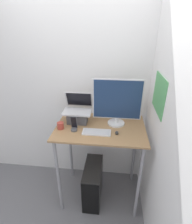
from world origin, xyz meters
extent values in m
plane|color=slate|center=(0.00, 0.00, 0.00)|extent=(12.00, 12.00, 0.00)
cube|color=silver|center=(0.00, 0.74, 1.30)|extent=(6.00, 0.05, 2.60)
cube|color=silver|center=(0.58, 0.00, 1.30)|extent=(0.05, 6.00, 2.60)
cube|color=#4C9959|center=(0.55, 0.24, 1.50)|extent=(0.01, 0.42, 0.35)
cube|color=#936D47|center=(0.00, 0.33, 1.05)|extent=(0.99, 0.66, 0.02)
cylinder|color=gray|center=(-0.45, 0.05, 0.52)|extent=(0.04, 0.04, 1.04)
cylinder|color=gray|center=(0.45, 0.05, 0.52)|extent=(0.04, 0.04, 1.04)
cylinder|color=gray|center=(-0.45, 0.61, 0.52)|extent=(0.04, 0.04, 1.04)
cylinder|color=gray|center=(0.45, 0.61, 0.52)|extent=(0.04, 0.04, 1.04)
cube|color=#4C4C51|center=(-0.27, 0.40, 1.12)|extent=(0.22, 0.14, 0.13)
cube|color=#B7B7BC|center=(-0.27, 0.40, 1.19)|extent=(0.32, 0.20, 0.02)
cube|color=#B7B7BC|center=(-0.27, 0.53, 1.30)|extent=(0.32, 0.07, 0.19)
cube|color=black|center=(-0.27, 0.52, 1.30)|extent=(0.29, 0.06, 0.17)
cylinder|color=silver|center=(0.17, 0.42, 1.07)|extent=(0.19, 0.19, 0.02)
cylinder|color=silver|center=(0.17, 0.42, 1.11)|extent=(0.05, 0.05, 0.06)
cube|color=silver|center=(0.17, 0.42, 1.36)|extent=(0.53, 0.01, 0.45)
cube|color=navy|center=(0.17, 0.41, 1.36)|extent=(0.51, 0.01, 0.43)
cube|color=silver|center=(-0.03, 0.20, 1.07)|extent=(0.30, 0.13, 0.01)
cube|color=#A8A8AD|center=(-0.03, 0.20, 1.08)|extent=(0.27, 0.11, 0.00)
ellipsoid|color=#262626|center=(0.18, 0.20, 1.07)|extent=(0.04, 0.06, 0.03)
cylinder|color=#4C4C51|center=(-0.27, 0.22, 1.07)|extent=(0.07, 0.07, 0.02)
cube|color=#4C515B|center=(-0.27, 0.23, 1.15)|extent=(0.07, 0.04, 0.15)
cube|color=black|center=(-0.27, 0.23, 1.16)|extent=(0.06, 0.03, 0.14)
cube|color=black|center=(-0.08, 0.26, 0.26)|extent=(0.21, 0.50, 0.52)
cube|color=black|center=(-0.08, 0.01, 0.26)|extent=(0.20, 0.01, 0.49)
cylinder|color=#9E382D|center=(-0.43, 0.24, 1.10)|extent=(0.07, 0.07, 0.08)
camera|label=1|loc=(0.14, -1.34, 2.07)|focal=28.00mm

